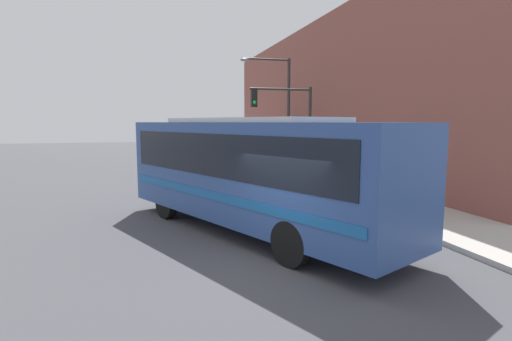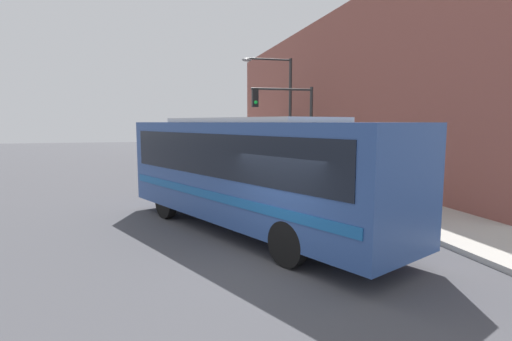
{
  "view_description": "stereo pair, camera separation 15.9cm",
  "coord_description": "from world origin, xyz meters",
  "px_view_note": "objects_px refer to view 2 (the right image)",
  "views": [
    {
      "loc": [
        -3.02,
        -8.24,
        3.26
      ],
      "look_at": [
        0.95,
        5.98,
        1.46
      ],
      "focal_mm": 28.0,
      "sensor_mm": 36.0,
      "label": 1
    },
    {
      "loc": [
        -2.87,
        -8.28,
        3.26
      ],
      "look_at": [
        0.95,
        5.98,
        1.46
      ],
      "focal_mm": 28.0,
      "sensor_mm": 36.0,
      "label": 2
    }
  ],
  "objects_px": {
    "fire_hydrant": "(391,202)",
    "city_bus": "(249,167)",
    "traffic_light_pole": "(290,117)",
    "parking_meter": "(342,173)",
    "pedestrian_near_corner": "(370,177)",
    "delivery_truck": "(226,144)",
    "street_lamp": "(283,105)"
  },
  "relations": [
    {
      "from": "city_bus",
      "to": "street_lamp",
      "type": "bearing_deg",
      "value": 42.31
    },
    {
      "from": "delivery_truck",
      "to": "fire_hydrant",
      "type": "relative_size",
      "value": 10.59
    },
    {
      "from": "delivery_truck",
      "to": "city_bus",
      "type": "bearing_deg",
      "value": -98.36
    },
    {
      "from": "fire_hydrant",
      "to": "pedestrian_near_corner",
      "type": "height_order",
      "value": "pedestrian_near_corner"
    },
    {
      "from": "city_bus",
      "to": "traffic_light_pole",
      "type": "xyz_separation_m",
      "value": [
        4.14,
        8.05,
        1.57
      ]
    },
    {
      "from": "street_lamp",
      "to": "parking_meter",
      "type": "bearing_deg",
      "value": -88.48
    },
    {
      "from": "traffic_light_pole",
      "to": "delivery_truck",
      "type": "bearing_deg",
      "value": 101.59
    },
    {
      "from": "city_bus",
      "to": "traffic_light_pole",
      "type": "distance_m",
      "value": 9.19
    },
    {
      "from": "city_bus",
      "to": "delivery_truck",
      "type": "height_order",
      "value": "city_bus"
    },
    {
      "from": "traffic_light_pole",
      "to": "pedestrian_near_corner",
      "type": "relative_size",
      "value": 2.85
    },
    {
      "from": "street_lamp",
      "to": "pedestrian_near_corner",
      "type": "xyz_separation_m",
      "value": [
        0.88,
        -8.44,
        -3.26
      ]
    },
    {
      "from": "delivery_truck",
      "to": "street_lamp",
      "type": "distance_m",
      "value": 6.1
    },
    {
      "from": "fire_hydrant",
      "to": "city_bus",
      "type": "bearing_deg",
      "value": -173.87
    },
    {
      "from": "city_bus",
      "to": "parking_meter",
      "type": "distance_m",
      "value": 6.7
    },
    {
      "from": "traffic_light_pole",
      "to": "pedestrian_near_corner",
      "type": "distance_m",
      "value": 5.82
    },
    {
      "from": "city_bus",
      "to": "fire_hydrant",
      "type": "relative_size",
      "value": 13.42
    },
    {
      "from": "traffic_light_pole",
      "to": "parking_meter",
      "type": "height_order",
      "value": "traffic_light_pole"
    },
    {
      "from": "delivery_truck",
      "to": "street_lamp",
      "type": "relative_size",
      "value": 1.2
    },
    {
      "from": "traffic_light_pole",
      "to": "street_lamp",
      "type": "distance_m",
      "value": 3.65
    },
    {
      "from": "pedestrian_near_corner",
      "to": "traffic_light_pole",
      "type": "bearing_deg",
      "value": 108.96
    },
    {
      "from": "city_bus",
      "to": "street_lamp",
      "type": "xyz_separation_m",
      "value": [
        4.96,
        11.53,
        2.33
      ]
    },
    {
      "from": "traffic_light_pole",
      "to": "pedestrian_near_corner",
      "type": "height_order",
      "value": "traffic_light_pole"
    },
    {
      "from": "fire_hydrant",
      "to": "street_lamp",
      "type": "distance_m",
      "value": 11.6
    },
    {
      "from": "traffic_light_pole",
      "to": "city_bus",
      "type": "bearing_deg",
      "value": -117.18
    },
    {
      "from": "pedestrian_near_corner",
      "to": "delivery_truck",
      "type": "bearing_deg",
      "value": 104.39
    },
    {
      "from": "traffic_light_pole",
      "to": "parking_meter",
      "type": "distance_m",
      "value": 4.7
    },
    {
      "from": "fire_hydrant",
      "to": "pedestrian_near_corner",
      "type": "xyz_separation_m",
      "value": [
        0.69,
        2.53,
        0.49
      ]
    },
    {
      "from": "delivery_truck",
      "to": "traffic_light_pole",
      "type": "relative_size",
      "value": 1.67
    },
    {
      "from": "delivery_truck",
      "to": "traffic_light_pole",
      "type": "xyz_separation_m",
      "value": [
        1.72,
        -8.39,
        1.8
      ]
    },
    {
      "from": "parking_meter",
      "to": "pedestrian_near_corner",
      "type": "height_order",
      "value": "pedestrian_near_corner"
    },
    {
      "from": "delivery_truck",
      "to": "pedestrian_near_corner",
      "type": "distance_m",
      "value": 13.8
    },
    {
      "from": "parking_meter",
      "to": "city_bus",
      "type": "bearing_deg",
      "value": -140.96
    }
  ]
}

